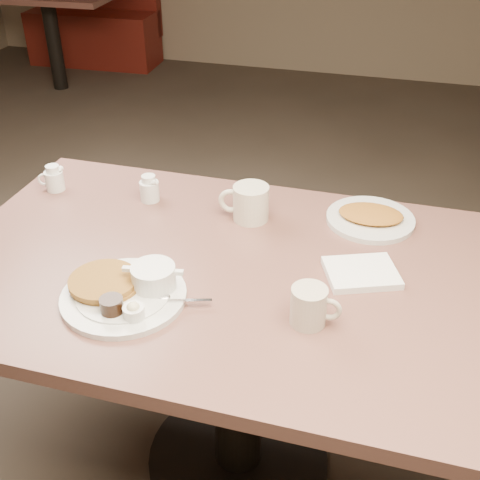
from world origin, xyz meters
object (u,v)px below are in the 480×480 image
(hash_plate, at_px, (370,217))
(booth_back_left, at_px, (91,16))
(diner_table, at_px, (238,320))
(creamer_left, at_px, (54,179))
(coffee_mug_far, at_px, (249,203))
(creamer_right, at_px, (149,189))
(main_plate, at_px, (127,289))
(coffee_mug_near, at_px, (310,306))

(hash_plate, xyz_separation_m, booth_back_left, (-2.68, 3.38, -0.35))
(diner_table, height_order, creamer_left, creamer_left)
(coffee_mug_far, distance_m, creamer_right, 0.31)
(creamer_left, relative_size, booth_back_left, 0.06)
(hash_plate, bearing_deg, creamer_left, -175.74)
(diner_table, xyz_separation_m, main_plate, (-0.22, -0.18, 0.19))
(main_plate, xyz_separation_m, coffee_mug_near, (0.42, 0.03, 0.02))
(coffee_mug_near, relative_size, hash_plate, 0.45)
(hash_plate, bearing_deg, coffee_mug_far, -167.23)
(creamer_left, relative_size, hash_plate, 0.32)
(coffee_mug_near, relative_size, booth_back_left, 0.08)
(diner_table, distance_m, main_plate, 0.34)
(coffee_mug_near, bearing_deg, coffee_mug_far, 121.48)
(coffee_mug_far, height_order, creamer_right, coffee_mug_far)
(booth_back_left, bearing_deg, main_plate, -60.75)
(creamer_right, xyz_separation_m, booth_back_left, (-2.04, 3.43, -0.38))
(creamer_left, distance_m, booth_back_left, 3.88)
(main_plate, relative_size, creamer_right, 4.65)
(main_plate, height_order, coffee_mug_near, coffee_mug_near)
(diner_table, distance_m, creamer_left, 0.72)
(diner_table, bearing_deg, coffee_mug_far, 98.34)
(creamer_left, bearing_deg, creamer_right, 3.54)
(creamer_right, xyz_separation_m, hash_plate, (0.64, 0.05, -0.02))
(booth_back_left, bearing_deg, coffee_mug_near, -56.06)
(coffee_mug_near, distance_m, coffee_mug_far, 0.46)
(coffee_mug_far, relative_size, creamer_left, 1.80)
(creamer_right, height_order, booth_back_left, booth_back_left)
(diner_table, xyz_separation_m, coffee_mug_near, (0.21, -0.16, 0.22))
(main_plate, xyz_separation_m, booth_back_left, (-2.17, 3.88, -0.36))
(main_plate, xyz_separation_m, creamer_left, (-0.43, 0.42, 0.01))
(creamer_left, height_order, creamer_right, same)
(main_plate, bearing_deg, creamer_right, 106.41)
(creamer_right, bearing_deg, coffee_mug_far, -4.27)
(coffee_mug_near, xyz_separation_m, creamer_left, (-0.86, 0.40, -0.01))
(hash_plate, bearing_deg, coffee_mug_near, -100.64)
(coffee_mug_near, height_order, booth_back_left, booth_back_left)
(diner_table, xyz_separation_m, coffee_mug_far, (-0.04, 0.24, 0.22))
(coffee_mug_near, height_order, coffee_mug_far, coffee_mug_far)
(coffee_mug_far, bearing_deg, booth_back_left, 124.22)
(coffee_mug_far, bearing_deg, coffee_mug_near, -58.52)
(coffee_mug_far, xyz_separation_m, creamer_left, (-0.61, 0.00, -0.01))
(diner_table, bearing_deg, main_plate, -140.02)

